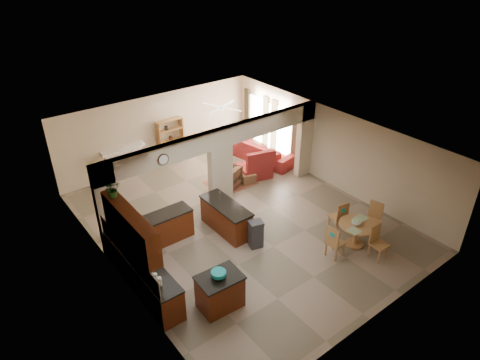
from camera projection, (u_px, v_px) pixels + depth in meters
floor at (240, 221)px, 13.43m from camera, size 10.00×10.00×0.00m
ceiling at (240, 140)px, 12.04m from camera, size 10.00×10.00×0.00m
wall_back at (159, 130)px, 16.18m from camera, size 8.00×0.00×8.00m
wall_front at (380, 274)px, 9.30m from camera, size 8.00×0.00×8.00m
wall_left at (112, 232)px, 10.62m from camera, size 0.00×10.00×10.00m
wall_right at (331, 147)px, 14.86m from camera, size 0.00×10.00×10.00m
partition_left_pier at (108, 210)px, 11.47m from camera, size 0.60×0.25×2.80m
partition_center_pier at (221, 178)px, 13.57m from camera, size 0.80×0.25×2.20m
partition_right_pier at (304, 140)px, 15.38m from camera, size 0.60×0.25×2.80m
partition_header at (220, 138)px, 12.88m from camera, size 8.00×0.25×0.60m
kitchen_counter at (148, 255)px, 11.30m from camera, size 2.52×3.29×1.48m
upper_cabinets at (130, 227)px, 9.91m from camera, size 0.35×2.40×0.90m
peninsula at (226, 217)px, 12.81m from camera, size 0.70×1.85×0.91m
wall_clock at (163, 160)px, 11.74m from camera, size 0.34×0.03×0.34m
rug at (231, 183)px, 15.51m from camera, size 1.60×1.30×0.01m
fireplace at (125, 162)px, 15.60m from camera, size 1.60×0.35×1.20m
shelving_unit at (171, 141)px, 16.49m from camera, size 1.00×0.32×1.80m
window_a at (285, 132)px, 16.52m from camera, size 0.02×0.90×1.90m
window_b at (257, 119)px, 17.69m from camera, size 0.02×0.90×1.90m
glazed_door at (270, 129)px, 17.18m from camera, size 0.02×0.70×2.10m
drape_a_left at (295, 137)px, 16.09m from camera, size 0.10×0.28×2.30m
drape_a_right at (274, 128)px, 16.91m from camera, size 0.10×0.28×2.30m
drape_b_left at (266, 124)px, 17.26m from camera, size 0.10×0.28×2.30m
drape_b_right at (247, 115)px, 18.08m from camera, size 0.10×0.28×2.30m
ceiling_fan at (222, 107)px, 15.02m from camera, size 1.00×1.00×0.10m
kitchen_island at (220, 291)px, 10.14m from camera, size 1.09×0.80×0.91m
teal_bowl at (219, 274)px, 9.87m from camera, size 0.36×0.36×0.17m
trash_can at (256, 235)px, 12.17m from camera, size 0.44×0.40×0.78m
dining_table at (357, 231)px, 12.18m from camera, size 1.05×1.05×0.72m
fruit_bowl at (356, 222)px, 12.03m from camera, size 0.27×0.27×0.14m
sofa at (264, 152)px, 16.87m from camera, size 2.76×1.49×0.76m
chaise at (254, 170)px, 15.87m from camera, size 1.31×1.17×0.45m
armchair at (227, 176)px, 15.13m from camera, size 1.09×1.10×0.78m
ottoman at (247, 178)px, 15.48m from camera, size 0.61×0.61×0.37m
plant at (112, 189)px, 10.12m from camera, size 0.37×0.32×0.41m
chair_north at (340, 216)px, 12.72m from camera, size 0.49×0.49×1.02m
chair_east at (373, 217)px, 12.66m from camera, size 0.50×0.50×1.02m
chair_south at (377, 240)px, 11.69m from camera, size 0.43×0.43×1.02m
chair_west at (334, 241)px, 11.66m from camera, size 0.45×0.45×1.02m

